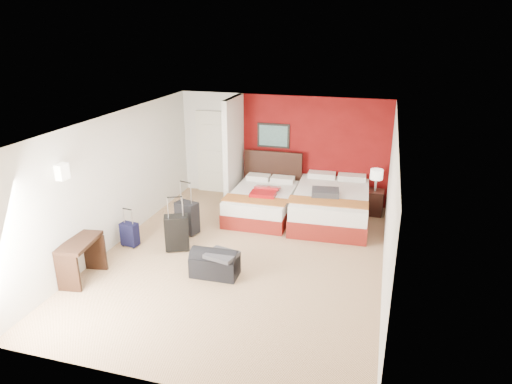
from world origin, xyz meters
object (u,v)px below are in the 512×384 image
(bed_left, at_px, (262,203))
(table_lamp, at_px, (376,180))
(duffel_bag, at_px, (215,265))
(desk, at_px, (82,260))
(suitcase_black, at_px, (177,234))
(red_suitcase_open, at_px, (265,191))
(nightstand, at_px, (374,202))
(suitcase_navy, at_px, (130,235))
(bed_right, at_px, (331,206))
(suitcase_charcoal, at_px, (187,219))

(bed_left, bearing_deg, table_lamp, 17.41)
(table_lamp, height_order, duffel_bag, table_lamp)
(desk, bearing_deg, suitcase_black, 45.36)
(suitcase_black, bearing_deg, red_suitcase_open, 33.88)
(nightstand, relative_size, table_lamp, 1.14)
(suitcase_navy, height_order, duffel_bag, suitcase_navy)
(duffel_bag, bearing_deg, bed_right, 59.62)
(suitcase_navy, bearing_deg, duffel_bag, -9.53)
(bed_left, relative_size, suitcase_black, 2.87)
(duffel_bag, distance_m, desk, 2.19)
(nightstand, relative_size, suitcase_navy, 1.25)
(nightstand, distance_m, table_lamp, 0.52)
(suitcase_charcoal, bearing_deg, duffel_bag, -35.44)
(table_lamp, relative_size, desk, 0.57)
(bed_left, height_order, desk, desk)
(red_suitcase_open, height_order, desk, desk)
(nightstand, height_order, table_lamp, table_lamp)
(bed_left, distance_m, table_lamp, 2.56)
(bed_right, bearing_deg, table_lamp, 33.20)
(red_suitcase_open, bearing_deg, desk, -126.55)
(bed_left, relative_size, bed_right, 0.85)
(red_suitcase_open, xyz_separation_m, suitcase_navy, (-2.14, -2.04, -0.39))
(table_lamp, bearing_deg, duffel_bag, -125.29)
(bed_right, bearing_deg, red_suitcase_open, -172.87)
(table_lamp, bearing_deg, suitcase_black, -141.09)
(bed_left, bearing_deg, red_suitcase_open, -45.46)
(suitcase_charcoal, xyz_separation_m, duffel_bag, (1.12, -1.41, -0.12))
(bed_right, bearing_deg, suitcase_navy, -149.70)
(duffel_bag, bearing_deg, nightstand, 53.39)
(suitcase_navy, height_order, desk, desk)
(bed_left, distance_m, bed_right, 1.51)
(red_suitcase_open, distance_m, desk, 4.05)
(table_lamp, relative_size, suitcase_charcoal, 0.76)
(suitcase_black, distance_m, suitcase_charcoal, 0.74)
(duffel_bag, bearing_deg, suitcase_navy, 162.05)
(bed_left, bearing_deg, suitcase_charcoal, -133.06)
(red_suitcase_open, xyz_separation_m, desk, (-2.25, -3.35, -0.26))
(bed_left, xyz_separation_m, bed_right, (1.50, 0.14, 0.05))
(nightstand, xyz_separation_m, duffel_bag, (-2.47, -3.50, -0.08))
(table_lamp, xyz_separation_m, suitcase_navy, (-4.43, -2.91, -0.58))
(nightstand, xyz_separation_m, suitcase_charcoal, (-3.60, -2.09, 0.05))
(suitcase_charcoal, xyz_separation_m, suitcase_navy, (-0.83, -0.83, -0.10))
(bed_left, distance_m, nightstand, 2.51)
(suitcase_black, height_order, duffel_bag, suitcase_black)
(suitcase_charcoal, bearing_deg, bed_left, 63.43)
(suitcase_charcoal, bearing_deg, desk, -97.62)
(desk, bearing_deg, suitcase_navy, 77.34)
(nightstand, height_order, suitcase_navy, nightstand)
(nightstand, relative_size, duffel_bag, 0.70)
(nightstand, height_order, suitcase_charcoal, suitcase_charcoal)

